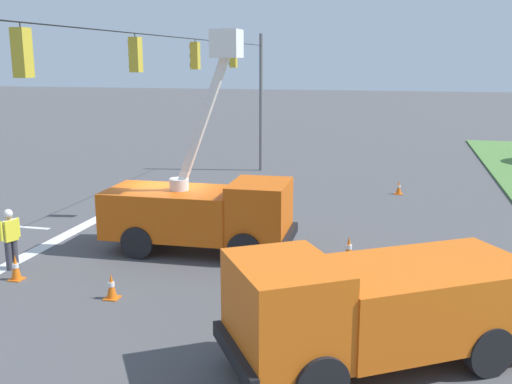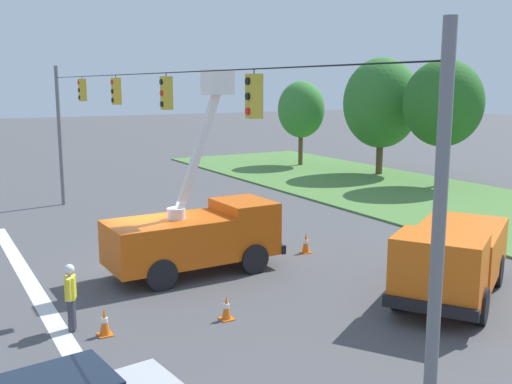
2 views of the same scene
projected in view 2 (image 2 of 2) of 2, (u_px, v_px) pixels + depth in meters
ground_plane at (146, 270)px, 20.51m from camera, size 200.00×200.00×0.00m
grass_verge at (499, 213)px, 29.24m from camera, size 56.00×12.00×0.10m
signal_gantry at (141, 136)px, 19.73m from camera, size 26.20×0.33×7.20m
tree_far_west at (301, 110)px, 45.67m from camera, size 3.88×3.43×6.51m
tree_west at (381, 103)px, 40.91m from camera, size 5.15×5.23×8.07m
tree_centre at (443, 103)px, 35.86m from camera, size 4.83×4.66×7.76m
utility_truck_bucket_lift at (197, 232)px, 20.01m from camera, size 2.49×5.89×6.74m
utility_truck_support_near at (452, 257)px, 17.67m from camera, size 5.32×6.47×2.31m
road_worker at (71, 293)px, 15.32m from camera, size 0.62×0.37×1.77m
traffic_cone_foreground_right at (105, 322)px, 15.11m from camera, size 0.36×0.36×0.72m
traffic_cone_mid_left at (226, 308)px, 16.14m from camera, size 0.36×0.36×0.67m
traffic_cone_near_bucket at (224, 199)px, 31.46m from camera, size 0.36×0.36×0.62m
traffic_cone_lane_edge_a at (306, 243)px, 22.53m from camera, size 0.36×0.36×0.77m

